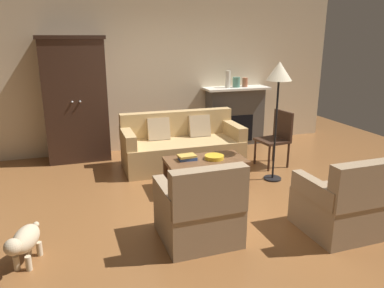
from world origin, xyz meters
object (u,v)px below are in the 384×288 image
at_px(armoire, 76,100).
at_px(armchair_near_right, 343,205).
at_px(coffee_table, 206,163).
at_px(couch, 182,147).
at_px(mantel_vase_terracotta, 245,82).
at_px(floor_lamp, 279,78).
at_px(side_chair_wooden, 277,135).
at_px(mantel_vase_jade, 236,82).
at_px(fruit_bowl, 214,157).
at_px(armchair_near_left, 199,212).
at_px(book_stack, 187,157).
at_px(mantel_vase_cream, 228,79).
at_px(dog, 24,241).
at_px(fireplace, 235,115).

xyz_separation_m(armoire, armchair_near_right, (2.61, -3.49, -0.72)).
bearing_deg(coffee_table, couch, 92.82).
xyz_separation_m(mantel_vase_terracotta, floor_lamp, (-0.43, -1.95, 0.29)).
xyz_separation_m(armoire, floor_lamp, (2.70, -1.89, 0.45)).
relative_size(coffee_table, side_chair_wooden, 1.22).
height_order(mantel_vase_jade, floor_lamp, floor_lamp).
bearing_deg(fruit_bowl, side_chair_wooden, 23.58).
bearing_deg(armoire, armchair_near_left, -70.85).
height_order(fruit_bowl, mantel_vase_terracotta, mantel_vase_terracotta).
xyz_separation_m(armoire, side_chair_wooden, (3.07, -1.33, -0.53)).
relative_size(mantel_vase_terracotta, armchair_near_left, 0.20).
bearing_deg(book_stack, mantel_vase_jade, 50.25).
distance_m(couch, coffee_table, 1.01).
height_order(armchair_near_left, armchair_near_right, same).
bearing_deg(floor_lamp, armchair_near_left, -141.28).
relative_size(couch, armchair_near_left, 2.18).
xyz_separation_m(mantel_vase_cream, dog, (-3.35, -3.16, -1.03)).
distance_m(armoire, couch, 1.95).
bearing_deg(mantel_vase_cream, coffee_table, -120.40).
xyz_separation_m(fruit_bowl, armchair_near_left, (-0.65, -1.27, -0.13)).
relative_size(book_stack, dog, 0.47).
xyz_separation_m(side_chair_wooden, floor_lamp, (-0.37, -0.56, 0.98)).
xyz_separation_m(mantel_vase_cream, mantel_vase_terracotta, (0.36, 0.00, -0.07)).
distance_m(fruit_bowl, mantel_vase_terracotta, 2.51).
bearing_deg(floor_lamp, mantel_vase_cream, 87.87).
height_order(couch, side_chair_wooden, side_chair_wooden).
bearing_deg(mantel_vase_jade, dog, -138.17).
relative_size(mantel_vase_cream, armchair_near_right, 0.36).
bearing_deg(dog, book_stack, 33.03).
height_order(armchair_near_right, dog, armchair_near_right).
bearing_deg(armchair_near_right, fruit_bowl, 118.34).
bearing_deg(armchair_near_right, armoire, 126.80).
bearing_deg(mantel_vase_cream, fireplace, 5.69).
bearing_deg(mantel_vase_jade, armchair_near_right, -95.47).
relative_size(mantel_vase_cream, mantel_vase_jade, 1.65).
bearing_deg(coffee_table, mantel_vase_cream, 59.60).
distance_m(armoire, side_chair_wooden, 3.38).
distance_m(couch, armchair_near_left, 2.35).
distance_m(armoire, mantel_vase_cream, 2.78).
bearing_deg(armchair_near_left, dog, 177.57).
bearing_deg(coffee_table, fireplace, 56.04).
xyz_separation_m(armchair_near_right, side_chair_wooden, (0.46, 2.16, 0.20)).
bearing_deg(coffee_table, mantel_vase_terracotta, 52.31).
distance_m(couch, side_chair_wooden, 1.56).
height_order(couch, armchair_near_right, armchair_near_right).
distance_m(book_stack, mantel_vase_terracotta, 2.67).
xyz_separation_m(couch, armchair_near_left, (-0.49, -2.30, -0.00)).
height_order(coffee_table, armchair_near_right, armchair_near_right).
bearing_deg(fireplace, floor_lamp, -97.32).
relative_size(fruit_bowl, book_stack, 1.03).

